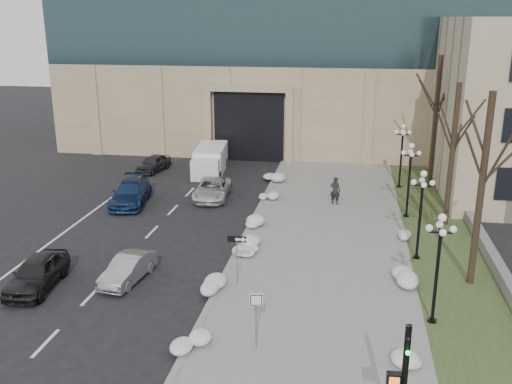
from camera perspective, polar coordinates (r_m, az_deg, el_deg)
sidewalk at (r=31.89m, az=6.84°, el=-4.98°), size 9.00×40.00×0.12m
curb at (r=32.37m, az=-1.16°, el=-4.50°), size 0.30×40.00×0.14m
grass_strip at (r=32.31m, az=18.48°, el=-5.51°), size 4.00×40.00×0.10m
stone_wall at (r=34.41m, az=21.35°, el=-3.88°), size 0.50×30.00×0.70m
car_a at (r=28.28m, az=-21.05°, el=-7.55°), size 2.14×4.48×1.48m
car_b at (r=27.78m, az=-12.70°, el=-7.52°), size 1.76×3.83×1.22m
car_c at (r=38.91m, az=-12.43°, el=-0.07°), size 2.94×5.52×1.52m
car_d at (r=39.27m, az=-4.40°, el=0.30°), size 2.55×4.92×1.33m
car_e at (r=46.88m, az=-10.22°, el=2.85°), size 2.20×4.04×1.30m
pedestrian at (r=37.83m, az=7.93°, el=0.14°), size 0.78×0.63×1.86m
box_truck at (r=45.81m, az=-4.62°, el=3.14°), size 2.82×6.50×2.00m
one_way_sign at (r=26.15m, az=-1.61°, el=-5.33°), size 0.91×0.25×2.43m
keep_sign at (r=21.40m, az=0.02°, el=-11.61°), size 0.49×0.17×2.32m
snow_clump_b at (r=22.21m, az=-6.31°, el=-14.76°), size 1.10×1.60×0.36m
snow_clump_c at (r=26.24m, az=-3.68°, el=-9.38°), size 1.10×1.60×0.36m
snow_clump_d at (r=29.84m, az=-1.45°, el=-5.95°), size 1.10×1.60×0.36m
snow_clump_e at (r=33.66m, az=-0.45°, el=-3.21°), size 1.10×1.60×0.36m
snow_clump_f at (r=38.63m, az=1.15°, el=-0.50°), size 1.10×1.60×0.36m
snow_clump_g at (r=43.10m, az=1.89°, el=1.37°), size 1.10×1.60×0.36m
snow_clump_h at (r=22.07m, az=15.56°, el=-15.58°), size 1.10×1.60×0.36m
snow_clump_i at (r=27.74m, az=14.82°, el=-8.43°), size 1.10×1.60×0.36m
snow_clump_j at (r=33.18m, az=14.22°, el=-4.06°), size 1.10×1.60×0.36m
snow_clump_k at (r=30.58m, az=-0.69°, el=-5.36°), size 1.10×1.60×0.36m
lamppost_a at (r=23.60m, az=17.80°, el=-5.95°), size 1.18×1.18×4.76m
lamppost_b at (r=29.65m, az=16.19°, el=-1.09°), size 1.18×1.18×4.76m
lamppost_c at (r=35.86m, az=15.13°, el=2.12°), size 1.18×1.18×4.76m
lamppost_d at (r=42.16m, az=14.39°, el=4.37°), size 1.18×1.18×4.76m
tree_near at (r=26.92m, az=21.87°, el=2.63°), size 3.20×3.20×9.00m
tree_mid at (r=34.66m, az=19.21°, el=5.38°), size 3.20×3.20×8.50m
tree_far at (r=42.36m, az=17.64°, el=8.40°), size 3.20×3.20×9.50m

